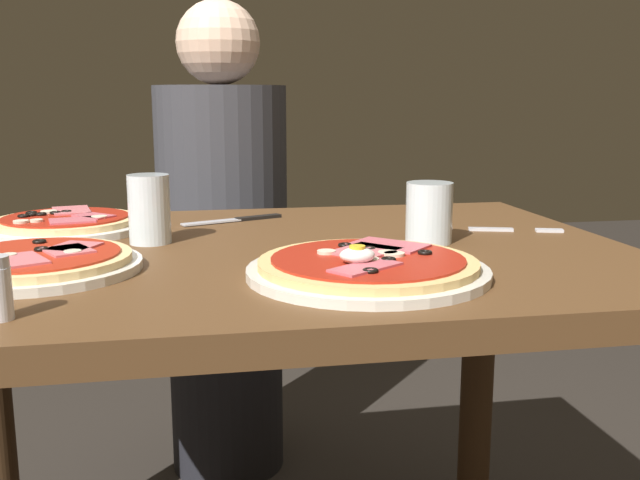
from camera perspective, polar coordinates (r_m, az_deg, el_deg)
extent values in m
cube|color=brown|center=(1.11, -4.23, -1.67)|extent=(1.11, 0.79, 0.04)
cylinder|color=#3C2715|center=(1.66, 12.10, -10.76)|extent=(0.07, 0.07, 0.69)
cylinder|color=silver|center=(0.94, 3.73, -2.51)|extent=(0.31, 0.31, 0.01)
cylinder|color=#DBB26B|center=(0.93, 3.73, -1.85)|extent=(0.28, 0.28, 0.01)
cylinder|color=#A82314|center=(0.93, 3.74, -1.46)|extent=(0.25, 0.25, 0.00)
torus|color=black|center=(1.00, 1.95, -0.40)|extent=(0.02, 0.02, 0.00)
torus|color=black|center=(0.96, 8.15, -0.97)|extent=(0.02, 0.02, 0.00)
torus|color=black|center=(0.85, 3.93, -2.39)|extent=(0.02, 0.02, 0.00)
torus|color=black|center=(0.91, 5.34, -1.51)|extent=(0.02, 0.02, 0.00)
torus|color=black|center=(0.98, 3.80, -0.68)|extent=(0.02, 0.02, 0.00)
cube|color=#C65B66|center=(1.00, 5.34, -0.39)|extent=(0.12, 0.12, 0.00)
cube|color=#C65B66|center=(0.87, 3.56, -2.12)|extent=(0.10, 0.09, 0.00)
cube|color=#D16B70|center=(0.96, 3.54, -0.84)|extent=(0.11, 0.11, 0.00)
cylinder|color=beige|center=(0.95, 5.27, -1.01)|extent=(0.03, 0.03, 0.00)
cylinder|color=beige|center=(0.91, 3.82, -1.53)|extent=(0.03, 0.03, 0.00)
cylinder|color=beige|center=(0.95, 5.81, -1.10)|extent=(0.03, 0.03, 0.00)
cylinder|color=beige|center=(0.95, 0.49, -0.93)|extent=(0.02, 0.02, 0.00)
ellipsoid|color=white|center=(0.90, 2.91, -1.19)|extent=(0.04, 0.03, 0.02)
cylinder|color=yellow|center=(0.90, 2.91, -0.56)|extent=(0.02, 0.02, 0.00)
cylinder|color=silver|center=(1.03, -21.20, -1.99)|extent=(0.27, 0.27, 0.01)
cylinder|color=#E5C17F|center=(1.03, -21.24, -1.39)|extent=(0.25, 0.25, 0.01)
cylinder|color=#B72D19|center=(1.03, -21.27, -1.04)|extent=(0.22, 0.22, 0.00)
torus|color=black|center=(1.04, -20.83, -0.66)|extent=(0.02, 0.02, 0.00)
torus|color=black|center=(1.09, -20.96, -0.11)|extent=(0.02, 0.02, 0.00)
cube|color=#D16B70|center=(1.02, -19.01, -0.76)|extent=(0.08, 0.08, 0.00)
cube|color=#D16B70|center=(0.98, -22.40, -1.45)|extent=(0.09, 0.10, 0.00)
cube|color=#D16B70|center=(1.04, -18.58, -0.50)|extent=(0.08, 0.08, 0.00)
cylinder|color=beige|center=(1.01, -23.01, -1.10)|extent=(0.02, 0.02, 0.00)
cylinder|color=beige|center=(1.01, -18.65, -0.89)|extent=(0.02, 0.02, 0.00)
cylinder|color=white|center=(1.32, -19.11, 0.94)|extent=(0.27, 0.27, 0.01)
cylinder|color=#E5C17F|center=(1.32, -19.14, 1.41)|extent=(0.24, 0.24, 0.01)
cylinder|color=#A82314|center=(1.32, -19.16, 1.69)|extent=(0.21, 0.21, 0.00)
torus|color=black|center=(1.36, -19.10, 2.08)|extent=(0.02, 0.02, 0.00)
torus|color=black|center=(1.36, -21.51, 1.98)|extent=(0.02, 0.02, 0.00)
torus|color=black|center=(1.33, -22.05, 1.74)|extent=(0.02, 0.02, 0.00)
torus|color=black|center=(1.34, -21.57, 1.84)|extent=(0.02, 0.02, 0.00)
torus|color=black|center=(1.35, -19.86, 2.00)|extent=(0.02, 0.02, 0.00)
torus|color=black|center=(1.34, -20.85, 1.89)|extent=(0.02, 0.02, 0.00)
cube|color=#C65B66|center=(1.26, -18.68, 1.45)|extent=(0.08, 0.07, 0.00)
cube|color=#C65B66|center=(1.30, -17.15, 1.80)|extent=(0.08, 0.07, 0.00)
cube|color=#D16B70|center=(1.37, -18.75, 2.20)|extent=(0.08, 0.10, 0.00)
cylinder|color=beige|center=(1.28, -22.20, 1.33)|extent=(0.02, 0.02, 0.00)
cylinder|color=beige|center=(1.28, -21.16, 1.42)|extent=(0.02, 0.02, 0.00)
cylinder|color=beige|center=(1.37, -20.31, 2.07)|extent=(0.03, 0.03, 0.00)
cylinder|color=beige|center=(1.28, -16.78, 1.72)|extent=(0.03, 0.03, 0.00)
cylinder|color=silver|center=(1.15, 8.53, 2.09)|extent=(0.07, 0.07, 0.09)
cylinder|color=silver|center=(1.16, 8.50, 1.16)|extent=(0.06, 0.06, 0.06)
cylinder|color=silver|center=(1.17, -13.12, 2.35)|extent=(0.06, 0.06, 0.11)
cylinder|color=silver|center=(1.17, -13.05, 0.73)|extent=(0.06, 0.06, 0.04)
cube|color=silver|center=(1.28, 13.11, 0.82)|extent=(0.08, 0.03, 0.00)
cube|color=silver|center=(1.29, 17.44, 0.66)|extent=(0.04, 0.02, 0.00)
cube|color=silver|center=(1.30, 17.40, 0.70)|extent=(0.04, 0.02, 0.00)
cube|color=silver|center=(1.30, 17.37, 0.73)|extent=(0.04, 0.02, 0.00)
cube|color=silver|center=(1.31, 17.33, 0.77)|extent=(0.04, 0.02, 0.00)
cube|color=silver|center=(1.33, -8.44, 1.39)|extent=(0.11, 0.06, 0.00)
cube|color=black|center=(1.37, -4.82, 1.76)|extent=(0.09, 0.05, 0.01)
cylinder|color=black|center=(1.95, -7.23, -10.75)|extent=(0.29, 0.29, 0.46)
cylinder|color=#38383D|center=(1.83, -7.61, 3.64)|extent=(0.32, 0.32, 0.52)
sphere|color=beige|center=(1.82, -7.91, 14.96)|extent=(0.20, 0.20, 0.20)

